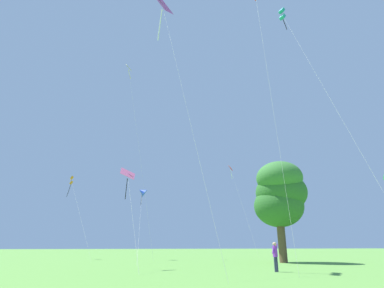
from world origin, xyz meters
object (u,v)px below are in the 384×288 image
kite_blue_delta (142,192)px  person_near_tree (275,254)px  kite_pink_low (128,179)px  kite_teal_box (283,15)px  kite_red_high (232,174)px  kite_orange_box (72,181)px  kite_yellow_diamond (130,79)px  kite_purple_streamer (162,12)px  tree_left_oak (280,194)px

kite_blue_delta → person_near_tree: (6.29, -20.21, -6.92)m
kite_pink_low → kite_teal_box: (15.53, 0.78, 19.21)m
kite_pink_low → kite_red_high: kite_red_high is taller
kite_orange_box → kite_yellow_diamond: kite_yellow_diamond is taller
kite_pink_low → person_near_tree: kite_pink_low is taller
kite_purple_streamer → kite_pink_low: size_ratio=3.12×
kite_blue_delta → kite_purple_streamer: (-0.90, -16.99, 12.75)m
person_near_tree → tree_left_oak: (6.60, 9.64, 5.51)m
kite_purple_streamer → person_near_tree: 21.18m
kite_orange_box → kite_teal_box: bearing=-42.2°
kite_red_high → person_near_tree: (-8.63, -26.55, -11.52)m
kite_teal_box → tree_left_oak: kite_teal_box is taller
kite_blue_delta → kite_pink_low: (-2.78, -15.47, -1.68)m
kite_blue_delta → kite_pink_low: size_ratio=1.61×
kite_teal_box → kite_orange_box: bearing=137.8°
kite_red_high → tree_left_oak: kite_red_high is taller
kite_orange_box → kite_red_high: kite_red_high is taller
kite_orange_box → kite_pink_low: bearing=-73.3°
kite_yellow_diamond → person_near_tree: bearing=-70.6°
kite_blue_delta → kite_pink_low: kite_blue_delta is taller
kite_red_high → person_near_tree: kite_red_high is taller
kite_blue_delta → kite_orange_box: (-8.92, 4.96, 1.79)m
kite_teal_box → kite_blue_delta: bearing=131.0°
kite_yellow_diamond → kite_pink_low: kite_yellow_diamond is taller
kite_pink_low → kite_teal_box: kite_teal_box is taller
kite_yellow_diamond → kite_purple_streamer: (1.36, -21.08, -5.17)m
kite_red_high → person_near_tree: size_ratio=7.99×
tree_left_oak → kite_teal_box: bearing=-91.9°
kite_pink_low → kite_teal_box: bearing=2.9°
kite_blue_delta → person_near_tree: 22.27m
kite_blue_delta → kite_pink_low: bearing=-100.2°
kite_blue_delta → kite_yellow_diamond: (-2.26, 4.09, 17.91)m
kite_orange_box → kite_teal_box: 33.22m
kite_yellow_diamond → kite_red_high: (17.18, 2.25, -13.31)m
tree_left_oak → kite_yellow_diamond: bearing=135.9°
kite_teal_box → person_near_tree: (-6.46, -5.52, -24.45)m
kite_red_high → tree_left_oak: (-2.03, -16.91, -6.01)m
kite_teal_box → person_near_tree: bearing=-139.5°
kite_purple_streamer → kite_yellow_diamond: bearing=93.7°
kite_yellow_diamond → kite_purple_streamer: kite_yellow_diamond is taller
kite_blue_delta → kite_purple_streamer: 21.26m
kite_orange_box → person_near_tree: 30.67m
kite_teal_box → person_near_tree: size_ratio=15.10×
kite_teal_box → kite_red_high: (2.17, 21.03, -12.93)m
kite_purple_streamer → kite_teal_box: 14.65m
kite_purple_streamer → person_near_tree: (7.19, -3.22, -19.66)m
kite_blue_delta → kite_teal_box: kite_teal_box is taller
kite_yellow_diamond → kite_teal_box: (15.01, -18.78, -0.38)m
kite_orange_box → kite_purple_streamer: bearing=-69.9°
person_near_tree → kite_orange_box: bearing=121.1°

